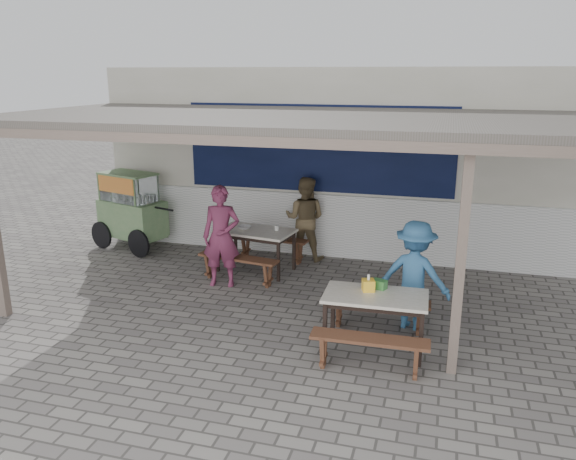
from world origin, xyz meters
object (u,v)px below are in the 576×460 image
(patron_wall_side, at_px, (305,218))
(donation_box, at_px, (379,284))
(vendor_cart, at_px, (131,208))
(bench_left_street, at_px, (238,263))
(bench_left_wall, at_px, (272,243))
(bench_right_wall, at_px, (379,307))
(bench_right_street, at_px, (369,347))
(patron_right_table, at_px, (415,275))
(tissue_box, at_px, (368,285))
(table_left, at_px, (256,234))
(table_right, at_px, (375,301))
(patron_street_side, at_px, (221,236))
(condiment_bowl, at_px, (244,227))
(condiment_jar, at_px, (277,228))

(patron_wall_side, xyz_separation_m, donation_box, (1.75, -3.06, 0.02))
(vendor_cart, height_order, patron_wall_side, patron_wall_side)
(bench_left_street, height_order, donation_box, donation_box)
(bench_left_wall, relative_size, bench_right_wall, 1.03)
(bench_right_street, distance_m, patron_right_table, 1.52)
(bench_left_street, bearing_deg, tissue_box, -26.30)
(table_left, distance_m, table_right, 3.40)
(patron_street_side, bearing_deg, table_left, 59.04)
(patron_wall_side, relative_size, condiment_bowl, 7.08)
(bench_left_wall, distance_m, condiment_jar, 0.76)
(bench_right_street, xyz_separation_m, bench_right_wall, (-0.04, 1.17, 0.00))
(table_right, bearing_deg, patron_wall_side, 116.14)
(bench_right_street, bearing_deg, condiment_bowl, 129.56)
(patron_wall_side, relative_size, condiment_jar, 19.10)
(tissue_box, bearing_deg, table_right, -44.14)
(table_left, bearing_deg, bench_left_street, -90.00)
(table_left, xyz_separation_m, table_right, (2.40, -2.40, -0.00))
(bench_right_wall, distance_m, patron_wall_side, 3.23)
(bench_left_wall, relative_size, donation_box, 8.16)
(bench_left_street, height_order, table_right, table_right)
(table_left, bearing_deg, condiment_jar, 21.54)
(bench_left_street, height_order, condiment_jar, condiment_jar)
(vendor_cart, height_order, condiment_bowl, vendor_cart)
(table_left, relative_size, vendor_cart, 0.72)
(bench_right_wall, distance_m, tissue_box, 0.69)
(donation_box, bearing_deg, bench_left_wall, 129.62)
(patron_wall_side, height_order, condiment_jar, patron_wall_side)
(patron_wall_side, relative_size, tissue_box, 10.62)
(table_right, relative_size, patron_right_table, 0.86)
(table_left, xyz_separation_m, patron_right_table, (2.83, -1.58, 0.08))
(bench_right_wall, height_order, patron_street_side, patron_street_side)
(patron_wall_side, bearing_deg, table_left, 54.04)
(bench_left_wall, distance_m, vendor_cart, 2.94)
(patron_wall_side, height_order, tissue_box, patron_wall_side)
(table_right, relative_size, bench_right_wall, 0.94)
(patron_wall_side, xyz_separation_m, patron_right_table, (2.16, -2.46, -0.03))
(patron_wall_side, height_order, patron_right_table, patron_wall_side)
(vendor_cart, bearing_deg, bench_right_wall, -7.60)
(patron_right_table, bearing_deg, condiment_jar, -20.74)
(bench_right_street, relative_size, donation_box, 7.89)
(bench_right_wall, relative_size, patron_street_side, 0.83)
(vendor_cart, distance_m, patron_right_table, 6.04)
(table_right, height_order, bench_right_wall, table_right)
(table_left, xyz_separation_m, condiment_bowl, (-0.21, 0.01, 0.11))
(patron_right_table, height_order, condiment_bowl, patron_right_table)
(bench_left_wall, height_order, condiment_jar, condiment_jar)
(table_left, relative_size, bench_right_street, 1.02)
(bench_left_wall, height_order, patron_wall_side, patron_wall_side)
(patron_street_side, height_order, tissue_box, patron_street_side)
(patron_street_side, xyz_separation_m, condiment_bowl, (0.09, 0.82, -0.06))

